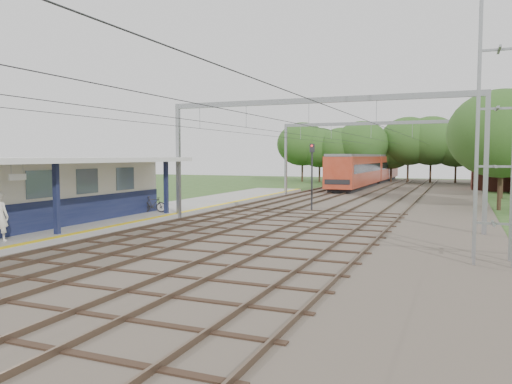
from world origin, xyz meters
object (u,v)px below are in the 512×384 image
Objects in this scene: person at (0,217)px; train at (370,168)px; signal_post at (312,168)px; bicycle at (153,204)px.

train is at bearing -112.44° from person.
signal_post reaches higher than person.
person is 1.22× the size of bicycle.
train is 8.03× the size of signal_post.
person is 11.43m from bicycle.
bicycle is 11.10m from signal_post.
train is at bearing 68.51° from signal_post.
train reaches higher than bicycle.
bicycle is 0.35× the size of signal_post.
bicycle is at bearing -98.69° from train.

